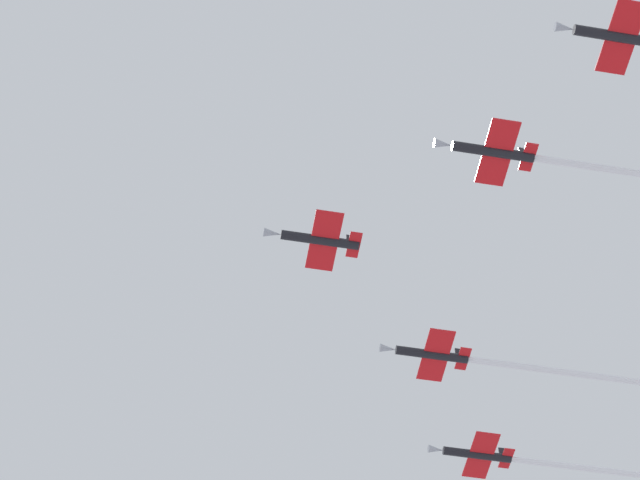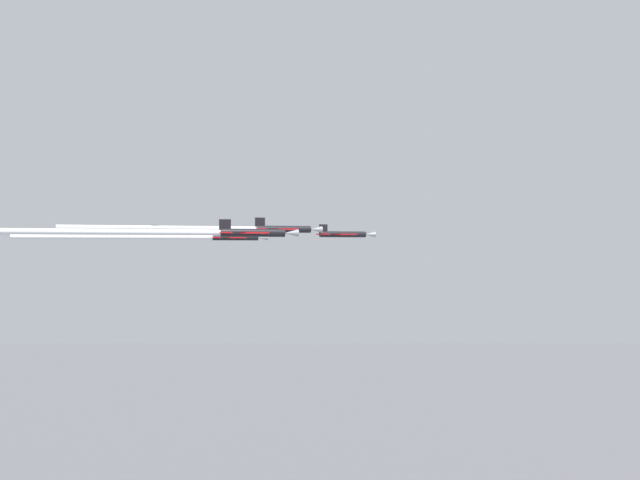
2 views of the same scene
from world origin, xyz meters
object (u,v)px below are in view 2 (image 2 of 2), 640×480
at_px(jet_port_outer, 117,234).
at_px(jet_center_rear, 64,234).
at_px(jet_lead, 344,234).
at_px(jet_starboard_outer, 169,232).
at_px(jet_port_inner, 175,237).
at_px(jet_starboard_inner, 227,229).

bearing_deg(jet_port_outer, jet_center_rear, -147.06).
xyz_separation_m(jet_lead, jet_port_outer, (-13.69, -55.06, 0.41)).
distance_m(jet_starboard_outer, jet_center_rear, 88.63).
xyz_separation_m(jet_lead, jet_starboard_outer, (50.33, -26.02, -0.42)).
bearing_deg(jet_port_inner, jet_starboard_outer, -11.25).
height_order(jet_port_outer, jet_center_rear, jet_center_rear).
relative_size(jet_port_inner, jet_port_outer, 1.02).
distance_m(jet_port_inner, jet_starboard_inner, 35.32).
relative_size(jet_starboard_outer, jet_center_rear, 1.16).
distance_m(jet_starboard_inner, jet_starboard_outer, 22.30).
bearing_deg(jet_port_outer, jet_starboard_inner, 14.66).
distance_m(jet_lead, jet_port_outer, 56.74).
distance_m(jet_starboard_inner, jet_center_rear, 74.67).
bearing_deg(jet_starboard_outer, jet_port_outer, -179.91).
xyz_separation_m(jet_port_inner, jet_port_outer, (-11.65, -16.89, 1.03)).
height_order(jet_lead, jet_port_outer, jet_port_outer).
xyz_separation_m(jet_starboard_outer, jet_center_rear, (-75.35, -46.65, 1.01)).
distance_m(jet_starboard_inner, jet_port_outer, 54.50).
bearing_deg(jet_center_rear, jet_starboard_outer, 7.45).
relative_size(jet_port_outer, jet_starboard_outer, 1.00).
height_order(jet_port_outer, jet_starboard_outer, jet_port_outer).
distance_m(jet_lead, jet_starboard_inner, 35.42).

